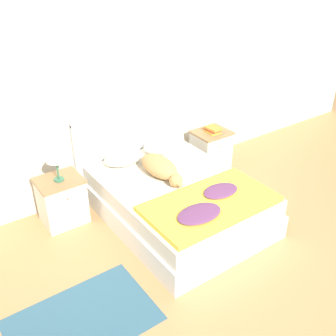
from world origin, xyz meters
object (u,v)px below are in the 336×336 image
at_px(dog, 160,167).
at_px(table_lamp, 55,156).
at_px(nightstand_right, 211,150).
at_px(pillow_right, 161,146).
at_px(pillow_left, 123,158).
at_px(book_stack, 213,130).
at_px(bed, 178,201).
at_px(nightstand_left, 62,200).

height_order(dog, table_lamp, table_lamp).
height_order(nightstand_right, table_lamp, table_lamp).
bearing_deg(pillow_right, dog, -124.53).
xyz_separation_m(pillow_left, dog, (0.21, -0.49, 0.03)).
distance_m(pillow_left, table_lamp, 0.88).
height_order(pillow_right, book_stack, book_stack).
bearing_deg(bed, nightstand_left, 147.20).
relative_size(pillow_right, book_stack, 2.05).
distance_m(nightstand_left, pillow_right, 1.41).
distance_m(dog, table_lamp, 1.16).
relative_size(dog, book_stack, 3.51).
bearing_deg(pillow_right, table_lamp, -177.72).
bearing_deg(table_lamp, nightstand_left, 90.00).
xyz_separation_m(dog, book_stack, (1.16, 0.43, 0.01)).
xyz_separation_m(nightstand_right, pillow_left, (-1.38, 0.04, 0.27)).
bearing_deg(book_stack, dog, -159.57).
height_order(nightstand_left, book_stack, book_stack).
height_order(nightstand_left, nightstand_right, same).
bearing_deg(nightstand_right, bed, -147.20).
distance_m(bed, nightstand_left, 1.32).
xyz_separation_m(pillow_left, book_stack, (1.38, -0.06, 0.04)).
distance_m(bed, table_lamp, 1.44).
relative_size(pillow_right, table_lamp, 1.24).
bearing_deg(table_lamp, nightstand_right, 0.45).
bearing_deg(bed, pillow_left, 110.19).
relative_size(nightstand_left, dog, 0.68).
bearing_deg(book_stack, pillow_right, 176.00).
distance_m(pillow_right, dog, 0.60).
relative_size(bed, pillow_left, 4.08).
xyz_separation_m(dog, table_lamp, (-1.04, 0.44, 0.28)).
xyz_separation_m(nightstand_left, book_stack, (2.21, -0.02, 0.31)).
bearing_deg(dog, pillow_right, 55.47).
bearing_deg(nightstand_right, nightstand_left, 180.00).
relative_size(pillow_left, book_stack, 2.05).
bearing_deg(table_lamp, pillow_right, 2.28).
height_order(pillow_right, dog, dog).
bearing_deg(book_stack, table_lamp, 179.93).
height_order(pillow_left, pillow_right, same).
bearing_deg(pillow_left, nightstand_left, -177.41).
xyz_separation_m(book_stack, table_lamp, (-2.21, 0.00, 0.26)).
distance_m(nightstand_right, table_lamp, 2.28).
xyz_separation_m(bed, pillow_left, (-0.28, 0.75, 0.32)).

